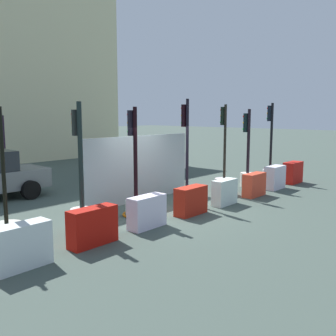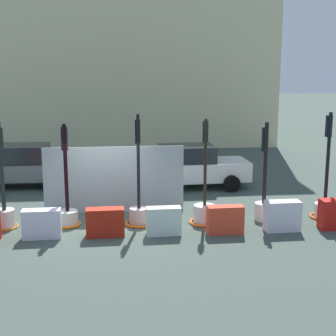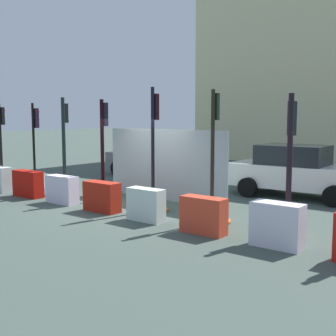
# 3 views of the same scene
# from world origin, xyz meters

# --- Properties ---
(ground_plane) EXTENTS (120.00, 120.00, 0.00)m
(ground_plane) POSITION_xyz_m (0.00, 0.00, 0.00)
(ground_plane) COLOR #404E46
(traffic_light_0) EXTENTS (0.85, 0.85, 3.05)m
(traffic_light_0) POSITION_xyz_m (-6.79, 0.05, 0.50)
(traffic_light_0) COLOR #ACB5AC
(traffic_light_0) RESTS_ON ground_plane
(traffic_light_1) EXTENTS (0.65, 0.65, 3.04)m
(traffic_light_1) POSITION_xyz_m (-4.84, 0.22, 0.54)
(traffic_light_1) COLOR beige
(traffic_light_1) RESTS_ON ground_plane
(traffic_light_2) EXTENTS (0.75, 0.75, 3.19)m
(traffic_light_2) POSITION_xyz_m (-2.97, 0.11, 0.61)
(traffic_light_2) COLOR beige
(traffic_light_2) RESTS_ON ground_plane
(traffic_light_3) EXTENTS (0.79, 0.79, 3.08)m
(traffic_light_3) POSITION_xyz_m (-1.13, 0.14, 0.59)
(traffic_light_3) COLOR silver
(traffic_light_3) RESTS_ON ground_plane
(traffic_light_4) EXTENTS (0.84, 0.84, 3.35)m
(traffic_light_4) POSITION_xyz_m (1.01, 0.02, 0.56)
(traffic_light_4) COLOR #BCA6A2
(traffic_light_4) RESTS_ON ground_plane
(traffic_light_5) EXTENTS (0.93, 0.93, 3.21)m
(traffic_light_5) POSITION_xyz_m (3.01, -0.08, 0.44)
(traffic_light_5) COLOR silver
(traffic_light_5) RESTS_ON ground_plane
(traffic_light_6) EXTENTS (0.56, 0.56, 3.07)m
(traffic_light_6) POSITION_xyz_m (4.90, 0.08, 0.69)
(traffic_light_6) COLOR silver
(traffic_light_6) RESTS_ON ground_plane
(construction_barrier_2) EXTENTS (1.16, 0.42, 0.84)m
(construction_barrier_2) POSITION_xyz_m (-3.46, -0.98, 0.42)
(construction_barrier_2) COLOR #B2130A
(construction_barrier_2) RESTS_ON ground_plane
(construction_barrier_3) EXTENTS (1.08, 0.43, 0.83)m
(construction_barrier_3) POSITION_xyz_m (-1.74, -0.94, 0.41)
(construction_barrier_3) COLOR silver
(construction_barrier_3) RESTS_ON ground_plane
(construction_barrier_4) EXTENTS (1.08, 0.46, 0.81)m
(construction_barrier_4) POSITION_xyz_m (0.02, -0.96, 0.41)
(construction_barrier_4) COLOR #AE2112
(construction_barrier_4) RESTS_ON ground_plane
(construction_barrier_5) EXTENTS (0.99, 0.40, 0.81)m
(construction_barrier_5) POSITION_xyz_m (1.68, -1.01, 0.41)
(construction_barrier_5) COLOR silver
(construction_barrier_5) RESTS_ON ground_plane
(construction_barrier_6) EXTENTS (1.05, 0.42, 0.82)m
(construction_barrier_6) POSITION_xyz_m (3.44, -1.06, 0.41)
(construction_barrier_6) COLOR #D84128
(construction_barrier_6) RESTS_ON ground_plane
(construction_barrier_7) EXTENTS (1.04, 0.47, 0.89)m
(construction_barrier_7) POSITION_xyz_m (5.15, -0.98, 0.45)
(construction_barrier_7) COLOR silver
(construction_barrier_7) RESTS_ON ground_plane
(car_grey_saloon) EXTENTS (4.53, 2.09, 1.65)m
(car_grey_saloon) POSITION_xyz_m (-3.48, 5.27, 0.83)
(car_grey_saloon) COLOR slate
(car_grey_saloon) RESTS_ON ground_plane
(car_white_van) EXTENTS (4.44, 2.25, 1.66)m
(car_white_van) POSITION_xyz_m (3.24, 4.48, 0.83)
(car_white_van) COLOR white
(car_white_van) RESTS_ON ground_plane
(site_fence_panel) EXTENTS (4.54, 0.50, 2.18)m
(site_fence_panel) POSITION_xyz_m (0.27, 1.40, 1.05)
(site_fence_panel) COLOR #96A7AA
(site_fence_panel) RESTS_ON ground_plane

